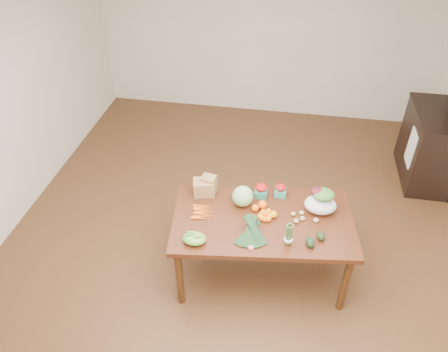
% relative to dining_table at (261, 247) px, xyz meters
% --- Properties ---
extents(floor, '(6.00, 6.00, 0.00)m').
position_rel_dining_table_xyz_m(floor, '(-0.33, 0.37, -0.38)').
color(floor, '#4F311B').
rests_on(floor, ground).
extents(room_walls, '(5.02, 6.02, 2.70)m').
position_rel_dining_table_xyz_m(room_walls, '(-0.33, 0.37, 0.97)').
color(room_walls, silver).
rests_on(room_walls, floor).
extents(dining_table, '(1.76, 1.12, 0.75)m').
position_rel_dining_table_xyz_m(dining_table, '(0.00, 0.00, 0.00)').
color(dining_table, '#452010').
rests_on(dining_table, floor).
extents(cabinet, '(0.52, 1.02, 0.94)m').
position_rel_dining_table_xyz_m(cabinet, '(1.89, 1.98, 0.10)').
color(cabinet, black).
rests_on(cabinet, floor).
extents(dish_towel, '(0.02, 0.28, 0.45)m').
position_rel_dining_table_xyz_m(dish_towel, '(1.63, 1.77, 0.18)').
color(dish_towel, white).
rests_on(dish_towel, cabinet).
extents(paper_bag, '(0.30, 0.26, 0.19)m').
position_rel_dining_table_xyz_m(paper_bag, '(-0.61, 0.26, 0.47)').
color(paper_bag, '#9E7A47').
rests_on(paper_bag, dining_table).
extents(cabbage, '(0.20, 0.20, 0.20)m').
position_rel_dining_table_xyz_m(cabbage, '(-0.22, 0.17, 0.48)').
color(cabbage, '#A1DE80').
rests_on(cabbage, dining_table).
extents(strawberry_basket_a, '(0.13, 0.13, 0.11)m').
position_rel_dining_table_xyz_m(strawberry_basket_a, '(-0.06, 0.33, 0.43)').
color(strawberry_basket_a, red).
rests_on(strawberry_basket_a, dining_table).
extents(strawberry_basket_b, '(0.12, 0.12, 0.10)m').
position_rel_dining_table_xyz_m(strawberry_basket_b, '(0.13, 0.37, 0.43)').
color(strawberry_basket_b, red).
rests_on(strawberry_basket_b, dining_table).
extents(orange_a, '(0.07, 0.07, 0.07)m').
position_rel_dining_table_xyz_m(orange_a, '(-0.09, 0.10, 0.41)').
color(orange_a, orange).
rests_on(orange_a, dining_table).
extents(orange_b, '(0.09, 0.09, 0.09)m').
position_rel_dining_table_xyz_m(orange_b, '(-0.02, 0.15, 0.42)').
color(orange_b, '#FF5B0F').
rests_on(orange_b, dining_table).
extents(orange_c, '(0.07, 0.07, 0.07)m').
position_rel_dining_table_xyz_m(orange_c, '(0.09, 0.04, 0.41)').
color(orange_c, orange).
rests_on(orange_c, dining_table).
extents(mandarin_cluster, '(0.20, 0.20, 0.09)m').
position_rel_dining_table_xyz_m(mandarin_cluster, '(0.01, 0.02, 0.42)').
color(mandarin_cluster, '#FF5F0F').
rests_on(mandarin_cluster, dining_table).
extents(carrots, '(0.25, 0.24, 0.03)m').
position_rel_dining_table_xyz_m(carrots, '(-0.55, -0.01, 0.39)').
color(carrots, orange).
rests_on(carrots, dining_table).
extents(snap_pea_bag, '(0.21, 0.16, 0.09)m').
position_rel_dining_table_xyz_m(snap_pea_bag, '(-0.56, -0.39, 0.42)').
color(snap_pea_bag, '#64A538').
rests_on(snap_pea_bag, dining_table).
extents(kale_bunch, '(0.37, 0.44, 0.16)m').
position_rel_dining_table_xyz_m(kale_bunch, '(-0.08, -0.28, 0.45)').
color(kale_bunch, black).
rests_on(kale_bunch, dining_table).
extents(asparagus_bundle, '(0.09, 0.13, 0.26)m').
position_rel_dining_table_xyz_m(asparagus_bundle, '(0.24, -0.28, 0.50)').
color(asparagus_bundle, '#51833C').
rests_on(asparagus_bundle, dining_table).
extents(potato_a, '(0.05, 0.05, 0.04)m').
position_rel_dining_table_xyz_m(potato_a, '(0.30, 0.01, 0.40)').
color(potato_a, tan).
rests_on(potato_a, dining_table).
extents(potato_b, '(0.05, 0.04, 0.04)m').
position_rel_dining_table_xyz_m(potato_b, '(0.35, 0.05, 0.40)').
color(potato_b, tan).
rests_on(potato_b, dining_table).
extents(potato_c, '(0.05, 0.04, 0.04)m').
position_rel_dining_table_xyz_m(potato_c, '(0.34, 0.13, 0.40)').
color(potato_c, tan).
rests_on(potato_c, dining_table).
extents(potato_d, '(0.05, 0.04, 0.04)m').
position_rel_dining_table_xyz_m(potato_d, '(0.27, 0.10, 0.39)').
color(potato_d, tan).
rests_on(potato_d, dining_table).
extents(potato_e, '(0.05, 0.05, 0.04)m').
position_rel_dining_table_xyz_m(potato_e, '(0.48, 0.05, 0.40)').
color(potato_e, tan).
rests_on(potato_e, dining_table).
extents(avocado_a, '(0.10, 0.13, 0.08)m').
position_rel_dining_table_xyz_m(avocado_a, '(0.43, -0.26, 0.41)').
color(avocado_a, black).
rests_on(avocado_a, dining_table).
extents(avocado_b, '(0.10, 0.12, 0.07)m').
position_rel_dining_table_xyz_m(avocado_b, '(0.52, -0.16, 0.41)').
color(avocado_b, black).
rests_on(avocado_b, dining_table).
extents(salad_bag, '(0.32, 0.26, 0.23)m').
position_rel_dining_table_xyz_m(salad_bag, '(0.51, 0.20, 0.49)').
color(salad_bag, silver).
rests_on(salad_bag, dining_table).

